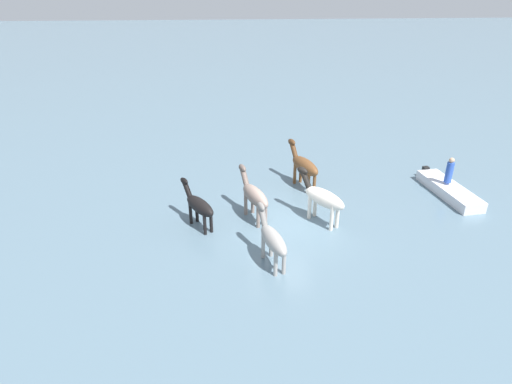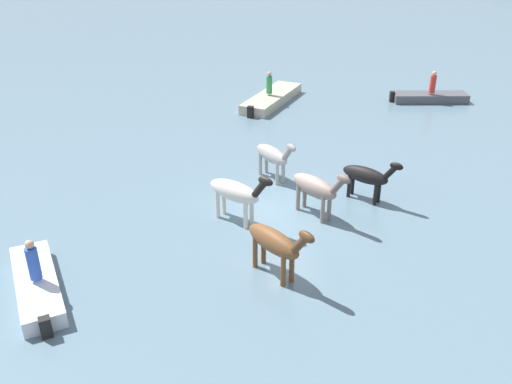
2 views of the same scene
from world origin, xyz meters
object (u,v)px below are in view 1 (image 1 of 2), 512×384
at_px(horse_rear_stallion, 273,239).
at_px(boat_motor_center, 448,191).
at_px(horse_gray_outer, 304,165).
at_px(horse_chestnut_trailing, 323,198).
at_px(horse_dun_straggler, 199,205).
at_px(person_helmsman_aft, 449,171).
at_px(horse_dark_mare, 254,195).

height_order(horse_rear_stallion, boat_motor_center, horse_rear_stallion).
bearing_deg(horse_gray_outer, horse_chestnut_trailing, 161.00).
xyz_separation_m(horse_dun_straggler, boat_motor_center, (1.97, -11.22, -0.81)).
distance_m(horse_chestnut_trailing, person_helmsman_aft, 6.63).
bearing_deg(horse_chestnut_trailing, horse_dark_mare, 46.16).
distance_m(horse_rear_stallion, person_helmsman_aft, 9.85).
bearing_deg(person_helmsman_aft, horse_gray_outer, 79.45).
bearing_deg(horse_gray_outer, person_helmsman_aft, -121.97).
bearing_deg(horse_dark_mare, horse_dun_straggler, 80.79).
xyz_separation_m(horse_rear_stallion, boat_motor_center, (4.68, -8.63, -0.86)).
bearing_deg(person_helmsman_aft, horse_rear_stallion, 119.43).
bearing_deg(horse_gray_outer, boat_motor_center, -123.22).
distance_m(horse_dun_straggler, horse_gray_outer, 5.79).
height_order(horse_dark_mare, horse_rear_stallion, horse_dark_mare).
distance_m(horse_dark_mare, person_helmsman_aft, 9.10).
relative_size(horse_chestnut_trailing, horse_rear_stallion, 1.00).
distance_m(horse_chestnut_trailing, horse_dark_mare, 2.72).
distance_m(horse_dark_mare, boat_motor_center, 9.18).
bearing_deg(horse_dark_mare, horse_gray_outer, -62.72).
height_order(horse_chestnut_trailing, person_helmsman_aft, horse_chestnut_trailing).
height_order(horse_gray_outer, person_helmsman_aft, horse_gray_outer).
bearing_deg(horse_dun_straggler, horse_rear_stallion, -170.04).
xyz_separation_m(horse_rear_stallion, horse_gray_outer, (6.04, -2.16, 0.09)).
bearing_deg(horse_chestnut_trailing, horse_rear_stallion, 105.76).
xyz_separation_m(horse_dark_mare, horse_gray_outer, (2.85, -2.53, 0.02)).
relative_size(horse_gray_outer, person_helmsman_aft, 2.13).
xyz_separation_m(horse_dark_mare, boat_motor_center, (1.50, -9.01, -0.93)).
distance_m(horse_chestnut_trailing, horse_rear_stallion, 3.56).
height_order(horse_dun_straggler, boat_motor_center, horse_dun_straggler).
distance_m(horse_rear_stallion, horse_dun_straggler, 3.75).
xyz_separation_m(horse_chestnut_trailing, boat_motor_center, (1.97, -6.33, -0.95)).
bearing_deg(boat_motor_center, person_helmsman_aft, -167.91).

